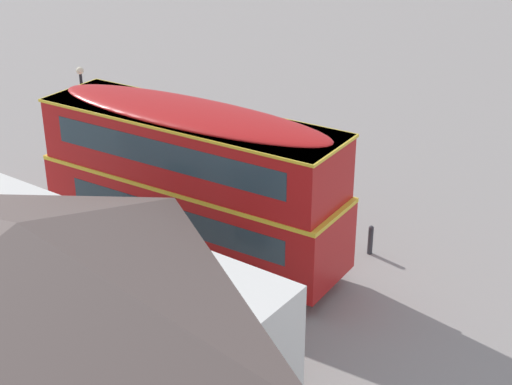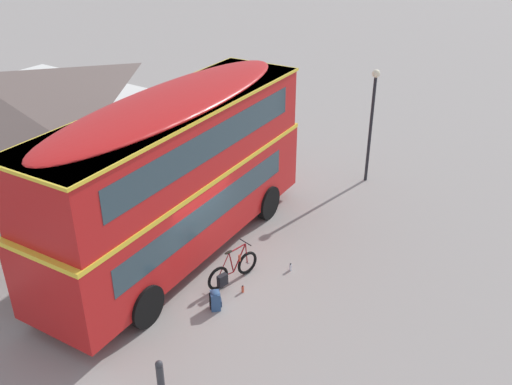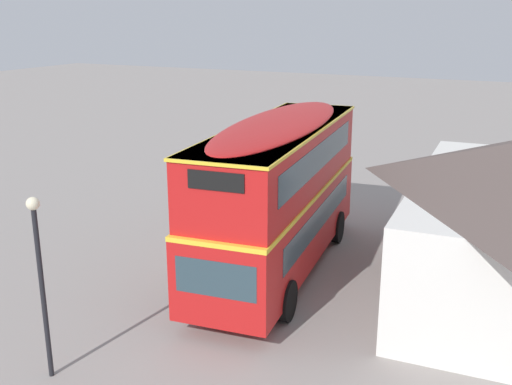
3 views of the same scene
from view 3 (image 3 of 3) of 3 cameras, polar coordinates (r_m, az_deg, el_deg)
The scene contains 8 objects.
ground_plane at distance 19.91m, azimuth -0.80°, elevation -6.20°, with size 120.00×120.00×0.00m, color gray.
double_decker_bus at distance 18.16m, azimuth 2.20°, elevation 0.37°, with size 9.89×3.45×4.79m.
touring_bicycle at distance 20.05m, azimuth -3.07°, elevation -4.90°, with size 1.70×0.52×1.06m.
backpack_on_ground at distance 21.16m, azimuth -2.46°, elevation -3.98°, with size 0.37×0.37×0.55m.
water_bottle_clear_plastic at distance 19.53m, azimuth -7.58°, elevation -6.49°, with size 0.08×0.08×0.23m.
water_bottle_red_squeeze at distance 20.53m, azimuth -4.06°, elevation -5.23°, with size 0.07×0.07×0.21m.
street_lamp at distance 13.54m, azimuth -19.69°, elevation -6.65°, with size 0.28×0.28×4.13m.
kerb_bollard at distance 23.86m, azimuth -1.19°, elevation -1.01°, with size 0.16×0.16×0.97m.
Camera 3 is at (16.45, 8.15, 7.71)m, focal length 42.45 mm.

